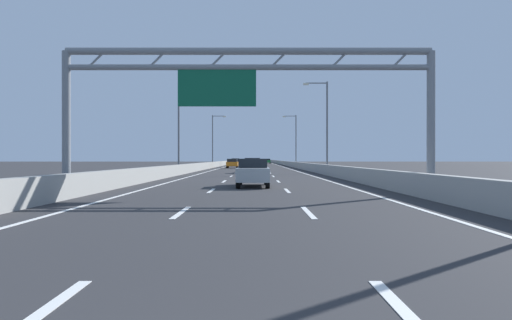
# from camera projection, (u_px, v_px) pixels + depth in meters

# --- Properties ---
(ground_plane) EXTENTS (260.00, 260.00, 0.00)m
(ground_plane) POSITION_uv_depth(u_px,v_px,m) (256.00, 166.00, 100.88)
(ground_plane) COLOR #2D2D30
(lane_dash_left_1) EXTENTS (0.16, 3.00, 0.01)m
(lane_dash_left_1) POSITION_uv_depth(u_px,v_px,m) (182.00, 212.00, 13.38)
(lane_dash_left_1) COLOR white
(lane_dash_left_1) RESTS_ON ground_plane
(lane_dash_left_2) EXTENTS (0.16, 3.00, 0.01)m
(lane_dash_left_2) POSITION_uv_depth(u_px,v_px,m) (213.00, 191.00, 22.38)
(lane_dash_left_2) COLOR white
(lane_dash_left_2) RESTS_ON ground_plane
(lane_dash_left_3) EXTENTS (0.16, 3.00, 0.01)m
(lane_dash_left_3) POSITION_uv_depth(u_px,v_px,m) (225.00, 181.00, 31.38)
(lane_dash_left_3) COLOR white
(lane_dash_left_3) RESTS_ON ground_plane
(lane_dash_left_4) EXTENTS (0.16, 3.00, 0.01)m
(lane_dash_left_4) POSITION_uv_depth(u_px,v_px,m) (232.00, 176.00, 40.38)
(lane_dash_left_4) COLOR white
(lane_dash_left_4) RESTS_ON ground_plane
(lane_dash_left_5) EXTENTS (0.16, 3.00, 0.01)m
(lane_dash_left_5) POSITION_uv_depth(u_px,v_px,m) (237.00, 173.00, 49.38)
(lane_dash_left_5) COLOR white
(lane_dash_left_5) RESTS_ON ground_plane
(lane_dash_left_6) EXTENTS (0.16, 3.00, 0.01)m
(lane_dash_left_6) POSITION_uv_depth(u_px,v_px,m) (240.00, 171.00, 58.38)
(lane_dash_left_6) COLOR white
(lane_dash_left_6) RESTS_ON ground_plane
(lane_dash_left_7) EXTENTS (0.16, 3.00, 0.01)m
(lane_dash_left_7) POSITION_uv_depth(u_px,v_px,m) (242.00, 169.00, 67.38)
(lane_dash_left_7) COLOR white
(lane_dash_left_7) RESTS_ON ground_plane
(lane_dash_left_8) EXTENTS (0.16, 3.00, 0.01)m
(lane_dash_left_8) POSITION_uv_depth(u_px,v_px,m) (244.00, 168.00, 76.38)
(lane_dash_left_8) COLOR white
(lane_dash_left_8) RESTS_ON ground_plane
(lane_dash_left_9) EXTENTS (0.16, 3.00, 0.01)m
(lane_dash_left_9) POSITION_uv_depth(u_px,v_px,m) (246.00, 167.00, 85.38)
(lane_dash_left_9) COLOR white
(lane_dash_left_9) RESTS_ON ground_plane
(lane_dash_left_10) EXTENTS (0.16, 3.00, 0.01)m
(lane_dash_left_10) POSITION_uv_depth(u_px,v_px,m) (247.00, 166.00, 94.38)
(lane_dash_left_10) COLOR white
(lane_dash_left_10) RESTS_ON ground_plane
(lane_dash_left_11) EXTENTS (0.16, 3.00, 0.01)m
(lane_dash_left_11) POSITION_uv_depth(u_px,v_px,m) (248.00, 165.00, 103.38)
(lane_dash_left_11) COLOR white
(lane_dash_left_11) RESTS_ON ground_plane
(lane_dash_left_12) EXTENTS (0.16, 3.00, 0.01)m
(lane_dash_left_12) POSITION_uv_depth(u_px,v_px,m) (248.00, 165.00, 112.38)
(lane_dash_left_12) COLOR white
(lane_dash_left_12) RESTS_ON ground_plane
(lane_dash_left_13) EXTENTS (0.16, 3.00, 0.01)m
(lane_dash_left_13) POSITION_uv_depth(u_px,v_px,m) (249.00, 164.00, 121.38)
(lane_dash_left_13) COLOR white
(lane_dash_left_13) RESTS_ON ground_plane
(lane_dash_left_14) EXTENTS (0.16, 3.00, 0.01)m
(lane_dash_left_14) POSITION_uv_depth(u_px,v_px,m) (250.00, 164.00, 130.38)
(lane_dash_left_14) COLOR white
(lane_dash_left_14) RESTS_ON ground_plane
(lane_dash_left_15) EXTENTS (0.16, 3.00, 0.01)m
(lane_dash_left_15) POSITION_uv_depth(u_px,v_px,m) (250.00, 164.00, 139.38)
(lane_dash_left_15) COLOR white
(lane_dash_left_15) RESTS_ON ground_plane
(lane_dash_left_16) EXTENTS (0.16, 3.00, 0.01)m
(lane_dash_left_16) POSITION_uv_depth(u_px,v_px,m) (251.00, 163.00, 148.38)
(lane_dash_left_16) COLOR white
(lane_dash_left_16) RESTS_ON ground_plane
(lane_dash_left_17) EXTENTS (0.16, 3.00, 0.01)m
(lane_dash_left_17) POSITION_uv_depth(u_px,v_px,m) (251.00, 163.00, 157.38)
(lane_dash_left_17) COLOR white
(lane_dash_left_17) RESTS_ON ground_plane
(lane_dash_right_1) EXTENTS (0.16, 3.00, 0.01)m
(lane_dash_right_1) POSITION_uv_depth(u_px,v_px,m) (310.00, 212.00, 13.37)
(lane_dash_right_1) COLOR white
(lane_dash_right_1) RESTS_ON ground_plane
(lane_dash_right_2) EXTENTS (0.16, 3.00, 0.01)m
(lane_dash_right_2) POSITION_uv_depth(u_px,v_px,m) (289.00, 191.00, 22.37)
(lane_dash_right_2) COLOR white
(lane_dash_right_2) RESTS_ON ground_plane
(lane_dash_right_3) EXTENTS (0.16, 3.00, 0.01)m
(lane_dash_right_3) POSITION_uv_depth(u_px,v_px,m) (280.00, 181.00, 31.37)
(lane_dash_right_3) COLOR white
(lane_dash_right_3) RESTS_ON ground_plane
(lane_dash_right_4) EXTENTS (0.16, 3.00, 0.01)m
(lane_dash_right_4) POSITION_uv_depth(u_px,v_px,m) (275.00, 176.00, 40.37)
(lane_dash_right_4) COLOR white
(lane_dash_right_4) RESTS_ON ground_plane
(lane_dash_right_5) EXTENTS (0.16, 3.00, 0.01)m
(lane_dash_right_5) POSITION_uv_depth(u_px,v_px,m) (271.00, 173.00, 49.37)
(lane_dash_right_5) COLOR white
(lane_dash_right_5) RESTS_ON ground_plane
(lane_dash_right_6) EXTENTS (0.16, 3.00, 0.01)m
(lane_dash_right_6) POSITION_uv_depth(u_px,v_px,m) (269.00, 171.00, 58.37)
(lane_dash_right_6) COLOR white
(lane_dash_right_6) RESTS_ON ground_plane
(lane_dash_right_7) EXTENTS (0.16, 3.00, 0.01)m
(lane_dash_right_7) POSITION_uv_depth(u_px,v_px,m) (268.00, 169.00, 67.37)
(lane_dash_right_7) COLOR white
(lane_dash_right_7) RESTS_ON ground_plane
(lane_dash_right_8) EXTENTS (0.16, 3.00, 0.01)m
(lane_dash_right_8) POSITION_uv_depth(u_px,v_px,m) (266.00, 168.00, 76.37)
(lane_dash_right_8) COLOR white
(lane_dash_right_8) RESTS_ON ground_plane
(lane_dash_right_9) EXTENTS (0.16, 3.00, 0.01)m
(lane_dash_right_9) POSITION_uv_depth(u_px,v_px,m) (265.00, 167.00, 85.37)
(lane_dash_right_9) COLOR white
(lane_dash_right_9) RESTS_ON ground_plane
(lane_dash_right_10) EXTENTS (0.16, 3.00, 0.01)m
(lane_dash_right_10) POSITION_uv_depth(u_px,v_px,m) (265.00, 166.00, 94.37)
(lane_dash_right_10) COLOR white
(lane_dash_right_10) RESTS_ON ground_plane
(lane_dash_right_11) EXTENTS (0.16, 3.00, 0.01)m
(lane_dash_right_11) POSITION_uv_depth(u_px,v_px,m) (264.00, 165.00, 103.37)
(lane_dash_right_11) COLOR white
(lane_dash_right_11) RESTS_ON ground_plane
(lane_dash_right_12) EXTENTS (0.16, 3.00, 0.01)m
(lane_dash_right_12) POSITION_uv_depth(u_px,v_px,m) (264.00, 165.00, 112.37)
(lane_dash_right_12) COLOR white
(lane_dash_right_12) RESTS_ON ground_plane
(lane_dash_right_13) EXTENTS (0.16, 3.00, 0.01)m
(lane_dash_right_13) POSITION_uv_depth(u_px,v_px,m) (263.00, 164.00, 121.37)
(lane_dash_right_13) COLOR white
(lane_dash_right_13) RESTS_ON ground_plane
(lane_dash_right_14) EXTENTS (0.16, 3.00, 0.01)m
(lane_dash_right_14) POSITION_uv_depth(u_px,v_px,m) (263.00, 164.00, 130.37)
(lane_dash_right_14) COLOR white
(lane_dash_right_14) RESTS_ON ground_plane
(lane_dash_right_15) EXTENTS (0.16, 3.00, 0.01)m
(lane_dash_right_15) POSITION_uv_depth(u_px,v_px,m) (262.00, 164.00, 139.37)
(lane_dash_right_15) COLOR white
(lane_dash_right_15) RESTS_ON ground_plane
(lane_dash_right_16) EXTENTS (0.16, 3.00, 0.01)m
(lane_dash_right_16) POSITION_uv_depth(u_px,v_px,m) (262.00, 163.00, 148.37)
(lane_dash_right_16) COLOR white
(lane_dash_right_16) RESTS_ON ground_plane
(lane_dash_right_17) EXTENTS (0.16, 3.00, 0.01)m
(lane_dash_right_17) POSITION_uv_depth(u_px,v_px,m) (262.00, 163.00, 157.37)
(lane_dash_right_17) COLOR white
(lane_dash_right_17) RESTS_ON ground_plane
(edge_line_left) EXTENTS (0.16, 176.00, 0.01)m
(edge_line_left) POSITION_uv_depth(u_px,v_px,m) (228.00, 167.00, 88.89)
(edge_line_left) COLOR white
(edge_line_left) RESTS_ON ground_plane
(edge_line_right) EXTENTS (0.16, 176.00, 0.01)m
(edge_line_right) POSITION_uv_depth(u_px,v_px,m) (283.00, 167.00, 88.86)
(edge_line_right) COLOR white
(edge_line_right) RESTS_ON ground_plane
(barrier_left) EXTENTS (0.45, 220.00, 0.95)m
(barrier_left) POSITION_uv_depth(u_px,v_px,m) (227.00, 163.00, 110.89)
(barrier_left) COLOR #9E9E99
(barrier_left) RESTS_ON ground_plane
(barrier_right) EXTENTS (0.45, 220.00, 0.95)m
(barrier_right) POSITION_uv_depth(u_px,v_px,m) (285.00, 163.00, 110.86)
(barrier_right) COLOR #9E9E99
(barrier_right) RESTS_ON ground_plane
(sign_gantry) EXTENTS (16.23, 0.36, 6.36)m
(sign_gantry) POSITION_uv_depth(u_px,v_px,m) (246.00, 82.00, 20.55)
(sign_gantry) COLOR gray
(sign_gantry) RESTS_ON ground_plane
(streetlamp_left_mid) EXTENTS (2.58, 0.28, 9.50)m
(streetlamp_left_mid) POSITION_uv_depth(u_px,v_px,m) (182.00, 121.00, 49.03)
(streetlamp_left_mid) COLOR slate
(streetlamp_left_mid) RESTS_ON ground_plane
(streetlamp_right_mid) EXTENTS (2.58, 0.28, 9.50)m
(streetlamp_right_mid) POSITION_uv_depth(u_px,v_px,m) (326.00, 121.00, 48.99)
(streetlamp_right_mid) COLOR slate
(streetlamp_right_mid) RESTS_ON ground_plane
(streetlamp_left_far) EXTENTS (2.58, 0.28, 9.50)m
(streetlamp_left_far) POSITION_uv_depth(u_px,v_px,m) (215.00, 137.00, 87.20)
(streetlamp_left_far) COLOR slate
(streetlamp_left_far) RESTS_ON ground_plane
(streetlamp_right_far) EXTENTS (2.58, 0.28, 9.50)m
(streetlamp_right_far) POSITION_uv_depth(u_px,v_px,m) (296.00, 137.00, 87.16)
(streetlamp_right_far) COLOR slate
(streetlamp_right_far) RESTS_ON ground_plane
(black_car) EXTENTS (1.75, 4.24, 1.53)m
(black_car) POSITION_uv_depth(u_px,v_px,m) (237.00, 162.00, 93.29)
(black_car) COLOR black
(black_car) RESTS_ON ground_plane
(silver_car) EXTENTS (1.72, 4.63, 1.52)m
(silver_car) POSITION_uv_depth(u_px,v_px,m) (254.00, 172.00, 25.88)
(silver_car) COLOR #A8ADB2
(silver_car) RESTS_ON ground_plane
(green_car) EXTENTS (1.90, 4.21, 1.45)m
(green_car) POSITION_uv_depth(u_px,v_px,m) (268.00, 161.00, 138.77)
(green_car) COLOR #1E7A38
(green_car) RESTS_ON ground_plane
(yellow_car) EXTENTS (1.89, 4.52, 1.46)m
(yellow_car) POSITION_uv_depth(u_px,v_px,m) (256.00, 162.00, 108.56)
(yellow_car) COLOR yellow
(yellow_car) RESTS_ON ground_plane
(blue_car) EXTENTS (1.78, 4.51, 1.58)m
(blue_car) POSITION_uv_depth(u_px,v_px,m) (254.00, 165.00, 49.85)
(blue_car) COLOR #2347AD
(blue_car) RESTS_ON ground_plane
(orange_car) EXTENTS (1.76, 4.43, 1.47)m
(orange_car) POSITION_uv_depth(u_px,v_px,m) (234.00, 163.00, 75.04)
(orange_car) COLOR orange
(orange_car) RESTS_ON ground_plane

